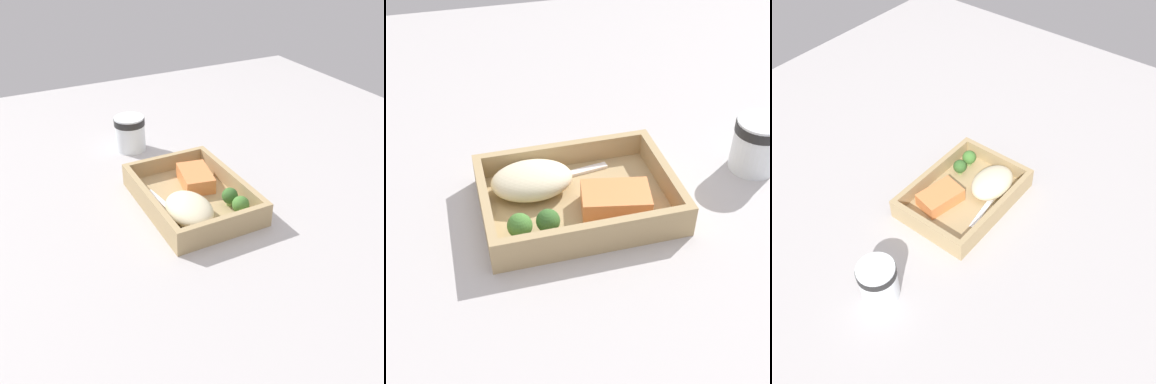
% 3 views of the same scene
% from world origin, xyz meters
% --- Properties ---
extents(ground_plane, '(1.60, 1.60, 0.02)m').
position_xyz_m(ground_plane, '(0.00, 0.00, -0.01)').
color(ground_plane, '#B7B2B2').
extents(takeout_tray, '(0.27, 0.19, 0.01)m').
position_xyz_m(takeout_tray, '(0.00, 0.00, 0.01)').
color(takeout_tray, tan).
rests_on(takeout_tray, ground_plane).
extents(tray_rim, '(0.27, 0.19, 0.04)m').
position_xyz_m(tray_rim, '(0.00, 0.00, 0.03)').
color(tray_rim, tan).
rests_on(tray_rim, takeout_tray).
extents(salmon_fillet, '(0.10, 0.08, 0.03)m').
position_xyz_m(salmon_fillet, '(-0.04, 0.03, 0.03)').
color(salmon_fillet, '#EA8649').
rests_on(salmon_fillet, takeout_tray).
extents(mashed_potatoes, '(0.11, 0.08, 0.04)m').
position_xyz_m(mashed_potatoes, '(0.06, -0.04, 0.03)').
color(mashed_potatoes, beige).
rests_on(mashed_potatoes, takeout_tray).
extents(broccoli_floret_1, '(0.03, 0.03, 0.04)m').
position_xyz_m(broccoli_floret_1, '(0.09, 0.05, 0.03)').
color(broccoli_floret_1, '#81A454').
rests_on(broccoli_floret_1, takeout_tray).
extents(broccoli_floret_2, '(0.03, 0.03, 0.04)m').
position_xyz_m(broccoli_floret_2, '(0.05, 0.05, 0.03)').
color(broccoli_floret_2, '#7E9B52').
rests_on(broccoli_floret_2, takeout_tray).
extents(fork, '(0.16, 0.04, 0.00)m').
position_xyz_m(fork, '(0.03, -0.05, 0.01)').
color(fork, white).
rests_on(fork, takeout_tray).
extents(paper_cup, '(0.07, 0.07, 0.08)m').
position_xyz_m(paper_cup, '(-0.28, -0.02, 0.05)').
color(paper_cup, white).
rests_on(paper_cup, ground_plane).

